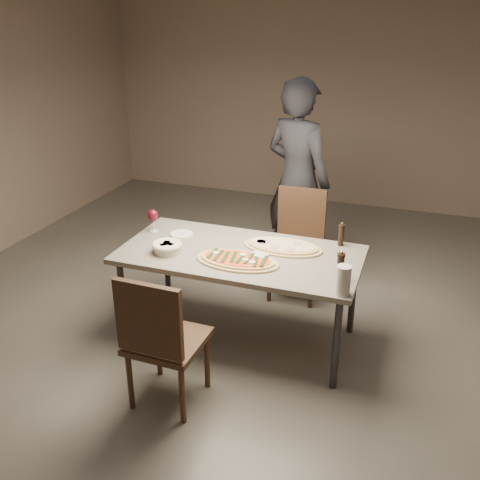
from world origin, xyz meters
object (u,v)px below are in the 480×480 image
(ham_pizza, at_px, (283,246))
(bread_basket, at_px, (167,247))
(zucchini_pizza, at_px, (238,260))
(chair_far, at_px, (298,237))
(dining_table, at_px, (240,259))
(carafe, at_px, (343,280))
(pepper_mill_left, at_px, (340,266))
(chair_near, at_px, (160,336))
(diner, at_px, (298,181))

(ham_pizza, relative_size, bread_basket, 2.72)
(zucchini_pizza, height_order, chair_far, chair_far)
(ham_pizza, xyz_separation_m, bread_basket, (-0.80, -0.36, 0.03))
(dining_table, relative_size, ham_pizza, 2.95)
(ham_pizza, distance_m, carafe, 0.78)
(carafe, bearing_deg, dining_table, 155.40)
(ham_pizza, bearing_deg, dining_table, -129.40)
(pepper_mill_left, bearing_deg, chair_near, -143.06)
(dining_table, distance_m, chair_near, 0.96)
(pepper_mill_left, bearing_deg, carafe, -75.04)
(carafe, bearing_deg, bread_basket, 171.79)
(carafe, bearing_deg, ham_pizza, 134.50)
(bread_basket, bearing_deg, carafe, -8.21)
(pepper_mill_left, height_order, chair_far, same)
(bread_basket, bearing_deg, chair_far, 55.81)
(carafe, xyz_separation_m, diner, (-0.71, 1.65, 0.10))
(dining_table, xyz_separation_m, diner, (0.12, 1.27, 0.26))
(pepper_mill_left, height_order, chair_near, chair_near)
(ham_pizza, relative_size, chair_far, 0.63)
(ham_pizza, distance_m, diner, 1.12)
(pepper_mill_left, bearing_deg, ham_pizza, 143.46)
(chair_near, bearing_deg, dining_table, 79.13)
(zucchini_pizza, height_order, diner, diner)
(dining_table, height_order, bread_basket, bread_basket)
(bread_basket, distance_m, chair_far, 1.35)
(zucchini_pizza, relative_size, chair_far, 0.64)
(ham_pizza, height_order, carafe, carafe)
(bread_basket, bearing_deg, pepper_mill_left, -0.24)
(diner, bearing_deg, chair_near, 105.41)
(dining_table, relative_size, bread_basket, 8.03)
(dining_table, xyz_separation_m, ham_pizza, (0.28, 0.18, 0.07))
(dining_table, height_order, zucchini_pizza, zucchini_pizza)
(zucchini_pizza, distance_m, chair_near, 0.83)
(zucchini_pizza, bearing_deg, pepper_mill_left, 6.85)
(dining_table, height_order, chair_far, chair_far)
(dining_table, distance_m, chair_far, 0.95)
(chair_near, relative_size, chair_far, 1.01)
(carafe, xyz_separation_m, chair_far, (-0.60, 1.29, -0.31))
(pepper_mill_left, relative_size, chair_near, 0.22)
(carafe, bearing_deg, chair_far, 114.83)
(zucchini_pizza, xyz_separation_m, chair_near, (-0.24, -0.76, -0.22))
(chair_far, distance_m, diner, 0.56)
(pepper_mill_left, distance_m, chair_near, 1.27)
(zucchini_pizza, xyz_separation_m, chair_far, (0.19, 1.08, -0.23))
(dining_table, distance_m, ham_pizza, 0.34)
(dining_table, xyz_separation_m, zucchini_pizza, (0.04, -0.17, 0.07))
(ham_pizza, bearing_deg, diner, 117.12)
(dining_table, bearing_deg, bread_basket, -160.06)
(zucchini_pizza, distance_m, carafe, 0.82)
(pepper_mill_left, bearing_deg, bread_basket, 179.76)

